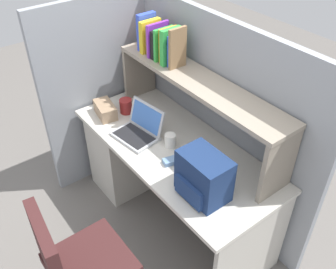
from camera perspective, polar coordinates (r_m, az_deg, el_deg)
ground_plane at (r=3.12m, az=0.75°, el=-12.09°), size 8.00×8.00×0.00m
desk at (r=3.05m, az=-3.69°, el=-2.70°), size 1.60×0.70×0.73m
cubicle_partition_rear at (r=2.78m, az=7.07°, el=2.08°), size 1.84×0.05×1.55m
cubicle_partition_left at (r=3.15m, az=-9.50°, el=6.48°), size 0.05×1.06×1.55m
overhead_hutch at (r=2.50m, az=4.58°, el=6.34°), size 1.44×0.28×0.45m
reference_books_on_shelf at (r=2.69m, az=-1.21°, el=13.93°), size 0.42×0.18×0.28m
laptop at (r=2.67m, az=-4.36°, el=0.79°), size 0.34×0.30×0.22m
backpack at (r=2.18m, az=5.30°, el=-6.35°), size 0.30×0.23×0.28m
computer_mouse at (r=2.46m, az=0.48°, el=-3.99°), size 0.08×0.11×0.03m
paper_cup at (r=2.57m, az=0.34°, el=-0.90°), size 0.08×0.08×0.10m
tissue_box at (r=2.90m, az=-9.42°, el=3.70°), size 0.24×0.16×0.10m
snack_canister at (r=2.91m, az=-6.36°, el=4.28°), size 0.10×0.10×0.11m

